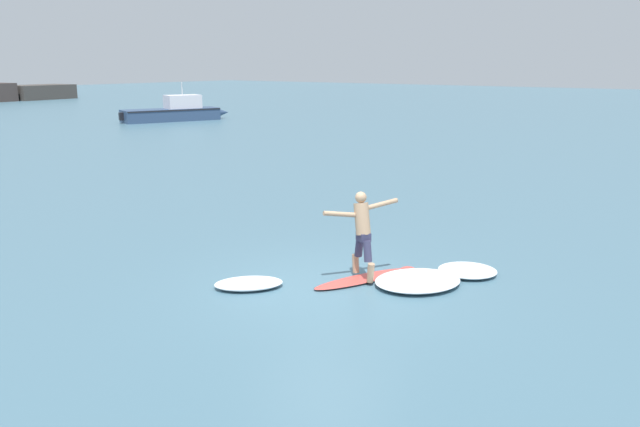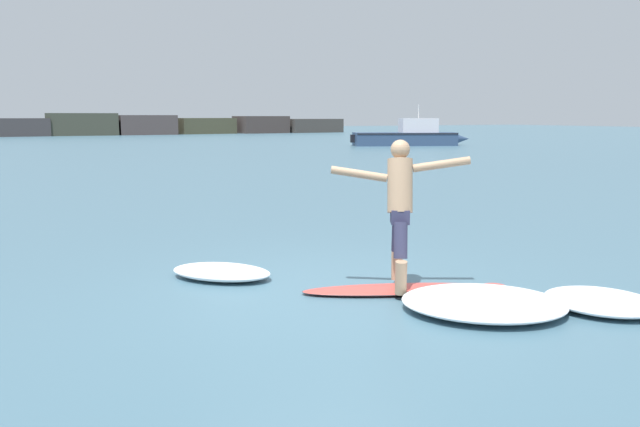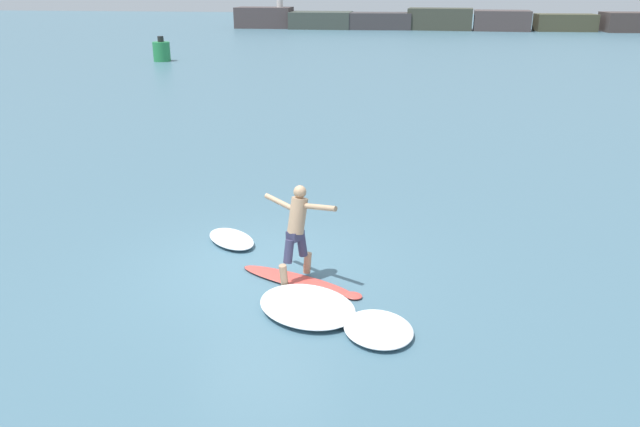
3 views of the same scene
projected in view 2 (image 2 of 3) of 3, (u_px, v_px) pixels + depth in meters
The scene contains 8 objects.
ground_plane at pixel (328, 291), 7.08m from camera, with size 200.00×200.00×0.00m, color #466B7D.
rock_jetty_breakwater at pixel (100, 126), 64.21m from camera, with size 52.31×4.84×6.17m.
surfboard at pixel (402, 289), 7.06m from camera, with size 2.34×1.25×0.20m.
surfer at pixel (400, 202), 6.95m from camera, with size 1.39×0.91×1.65m.
fishing_boat_near_jetty at pixel (410, 136), 41.78m from camera, with size 7.85×4.30×2.71m.
wave_foam_at_tail at pixel (602, 301), 6.44m from camera, with size 1.42×1.48×0.16m.
wave_foam_at_nose at pixel (221, 272), 7.64m from camera, with size 1.40×1.40×0.17m.
wave_foam_beside at pixel (483, 302), 6.35m from camera, with size 2.10×2.01×0.19m.
Camera 2 is at (-3.22, -6.06, 1.98)m, focal length 35.00 mm.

